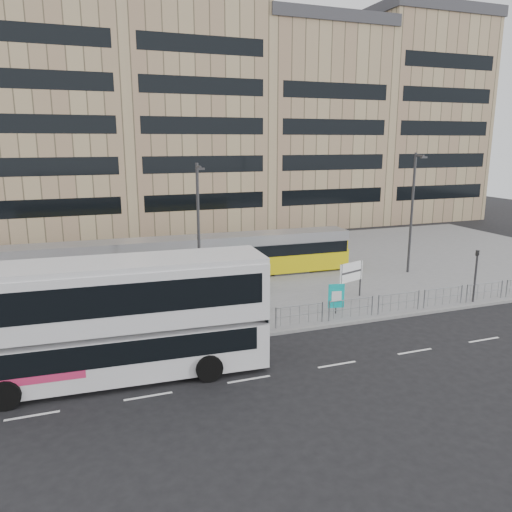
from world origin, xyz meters
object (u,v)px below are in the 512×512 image
object	(u,v)px
traffic_light_west	(215,295)
lamp_post_east	(412,209)
double_decker_bus	(113,316)
traffic_light_east	(476,269)
tram	(176,259)
station_sign	(351,274)
ad_panel	(336,296)
pedestrian	(205,300)
lamp_post_west	(199,225)

from	to	relation	value
traffic_light_west	lamp_post_east	bearing A→B (deg)	31.04
double_decker_bus	traffic_light_west	size ratio (longest dim) A/B	3.94
traffic_light_west	traffic_light_east	size ratio (longest dim) A/B	1.00
double_decker_bus	tram	world-z (taller)	double_decker_bus
station_sign	ad_panel	distance (m)	3.02
pedestrian	traffic_light_east	xyz separation A→B (m)	(15.33, -3.29, 1.20)
station_sign	pedestrian	world-z (taller)	station_sign
double_decker_bus	traffic_light_east	bearing A→B (deg)	9.81
station_sign	ad_panel	bearing A→B (deg)	-154.54
ad_panel	lamp_post_west	xyz separation A→B (m)	(-6.22, 5.55, 3.39)
lamp_post_west	pedestrian	bearing A→B (deg)	-99.50
ad_panel	lamp_post_east	distance (m)	11.60
lamp_post_east	ad_panel	bearing A→B (deg)	-146.72
ad_panel	pedestrian	distance (m)	7.15
double_decker_bus	pedestrian	world-z (taller)	double_decker_bus
traffic_light_west	tram	bearing A→B (deg)	97.96
tram	lamp_post_west	size ratio (longest dim) A/B	3.11
tram	lamp_post_east	bearing A→B (deg)	-10.83
pedestrian	traffic_light_west	bearing A→B (deg)	154.86
station_sign	ad_panel	size ratio (longest dim) A/B	1.33
station_sign	traffic_light_east	distance (m)	7.14
station_sign	ad_panel	xyz separation A→B (m)	(-2.12, -2.07, -0.56)
tram	station_sign	world-z (taller)	tram
ad_panel	tram	bearing A→B (deg)	137.29
lamp_post_east	traffic_light_east	bearing A→B (deg)	-95.20
ad_panel	traffic_light_east	size ratio (longest dim) A/B	0.54
ad_panel	traffic_light_west	bearing A→B (deg)	-163.21
lamp_post_west	double_decker_bus	bearing A→B (deg)	-122.26
station_sign	pedestrian	distance (m)	8.91
double_decker_bus	ad_panel	bearing A→B (deg)	18.96
tram	ad_panel	size ratio (longest dim) A/B	14.89
tram	ad_panel	distance (m)	11.79
station_sign	lamp_post_west	size ratio (longest dim) A/B	0.28
pedestrian	lamp_post_west	bearing A→B (deg)	-30.12
pedestrian	lamp_post_west	size ratio (longest dim) A/B	0.19
tram	traffic_light_west	distance (m)	10.22
lamp_post_west	ad_panel	bearing A→B (deg)	-41.73
tram	traffic_light_west	world-z (taller)	traffic_light_west
double_decker_bus	traffic_light_east	world-z (taller)	double_decker_bus
pedestrian	double_decker_bus	bearing A→B (deg)	117.84
lamp_post_east	station_sign	bearing A→B (deg)	-150.74
ad_panel	pedestrian	world-z (taller)	ad_panel
pedestrian	traffic_light_east	size ratio (longest dim) A/B	0.50
station_sign	traffic_light_east	size ratio (longest dim) A/B	0.72
ad_panel	traffic_light_east	distance (m)	8.69
traffic_light_east	tram	bearing A→B (deg)	121.83
pedestrian	lamp_post_east	xyz separation A→B (m)	(15.96, 3.69, 3.82)
traffic_light_east	station_sign	bearing A→B (deg)	131.09
tram	lamp_post_east	xyz separation A→B (m)	(16.08, -3.52, 3.13)
pedestrian	lamp_post_west	world-z (taller)	lamp_post_west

